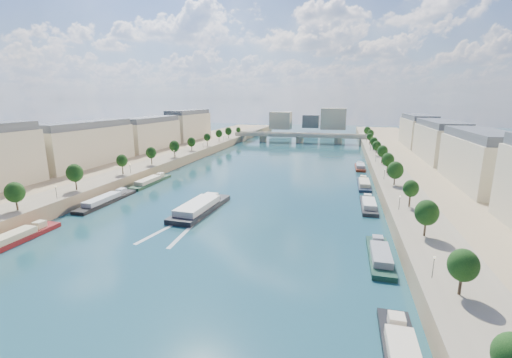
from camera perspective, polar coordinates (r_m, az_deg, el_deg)
The scene contains 17 objects.
ground at distance 164.66m, azimuth 1.40°, elevation 0.43°, with size 700.00×700.00×0.00m, color #0D343A.
quay_left at distance 193.00m, azimuth -19.94°, elevation 2.28°, with size 44.00×520.00×5.00m, color #9E8460.
quay_right at distance 164.30m, azimuth 26.69°, elevation -0.13°, with size 44.00×520.00×5.00m, color #9E8460.
pave_left at distance 184.61m, azimuth -16.13°, elevation 2.90°, with size 14.00×520.00×0.10m, color gray.
pave_right at distance 161.13m, azimuth 21.59°, elevation 1.05°, with size 14.00×520.00×0.10m, color gray.
trees_left at distance 184.48m, azimuth -15.39°, elevation 4.65°, with size 4.80×268.80×8.26m.
trees_right at distance 169.71m, azimuth 20.67°, elevation 3.56°, with size 4.80×268.80×8.26m.
lamps_left at distance 173.41m, azimuth -16.55°, elevation 3.15°, with size 0.36×200.36×4.28m.
lamps_right at distance 164.98m, azimuth 19.91°, elevation 2.42°, with size 0.36×200.36×4.28m.
buildings_left at distance 208.25m, azimuth -21.39°, elevation 6.80°, with size 16.00×226.00×23.20m.
buildings_right at distance 176.82m, azimuth 30.48°, elevation 4.91°, with size 16.00×226.00×23.20m.
skyline at distance 378.15m, azimuth 9.44°, elevation 9.71°, with size 79.00×42.00×22.00m.
bridge at distance 295.37m, azimuth 7.29°, elevation 7.00°, with size 112.00×12.00×8.15m.
tour_barge at distance 115.44m, azimuth -9.29°, elevation -4.71°, with size 10.56×31.18×4.17m.
wake at distance 101.80m, azimuth -12.98°, elevation -8.07°, with size 10.75×26.02×0.04m.
moored_barges_left at distance 122.80m, azimuth -28.14°, elevation -5.23°, with size 5.00×119.61×3.60m.
moored_barges_right at distance 120.38m, azimuth 18.36°, elevation -4.66°, with size 5.00×162.87×3.60m.
Camera 1 is at (35.60, -56.61, 36.33)m, focal length 24.00 mm.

